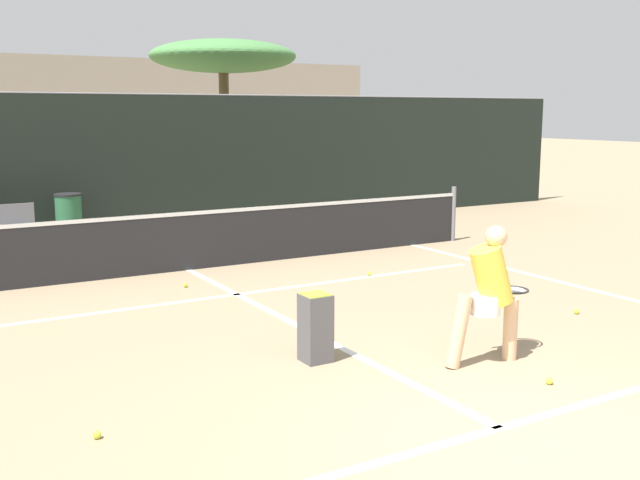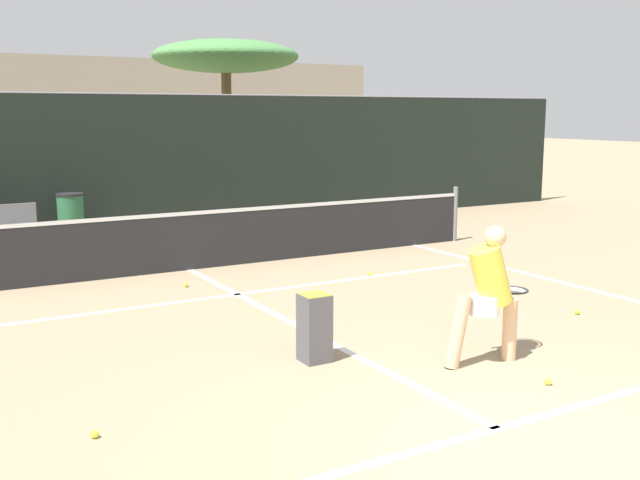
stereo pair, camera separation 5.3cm
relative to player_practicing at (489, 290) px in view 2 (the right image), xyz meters
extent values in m
plane|color=#937F60|center=(-1.03, -1.67, -0.76)|extent=(100.00, 100.00, 0.00)
cube|color=white|center=(-1.03, -1.27, -0.75)|extent=(11.00, 0.10, 0.01)
cube|color=white|center=(-1.03, 3.91, -0.75)|extent=(8.25, 0.10, 0.01)
cube|color=white|center=(-1.03, 2.27, -0.75)|extent=(0.10, 7.07, 0.01)
cube|color=white|center=(3.48, 2.27, -0.75)|extent=(0.10, 8.07, 0.01)
cylinder|color=slate|center=(4.47, 5.81, -0.22)|extent=(0.09, 0.09, 1.07)
cube|color=#232326|center=(-1.03, 5.81, -0.28)|extent=(11.00, 0.02, 0.95)
cube|color=white|center=(-1.03, 5.81, 0.16)|extent=(11.00, 0.03, 0.06)
cube|color=black|center=(-1.03, 9.76, 0.67)|extent=(24.00, 0.06, 2.85)
cylinder|color=slate|center=(-1.03, 9.76, 2.11)|extent=(24.00, 0.04, 0.04)
cylinder|color=#DBAD84|center=(0.27, -0.04, -0.44)|extent=(0.15, 0.15, 0.64)
cylinder|color=#DBAD84|center=(-0.35, 0.04, -0.39)|extent=(0.30, 0.18, 0.75)
cylinder|color=white|center=(-0.05, 0.00, -0.14)|extent=(0.31, 0.31, 0.20)
cylinder|color=yellow|center=(0.01, -0.01, 0.15)|extent=(0.49, 0.35, 0.67)
sphere|color=#DBAD84|center=(0.05, -0.01, 0.54)|extent=(0.22, 0.22, 0.22)
cylinder|color=#262628|center=(0.18, 0.21, -0.09)|extent=(0.30, 0.07, 0.03)
torus|color=#262628|center=(0.49, 0.17, -0.09)|extent=(0.39, 0.39, 0.02)
cylinder|color=beige|center=(0.49, 0.17, -0.09)|extent=(0.29, 0.29, 0.01)
sphere|color=#D1E033|center=(-1.50, 4.69, -0.72)|extent=(0.07, 0.07, 0.07)
sphere|color=#D1E033|center=(1.25, 3.98, -0.72)|extent=(0.07, 0.07, 0.07)
sphere|color=#D1E033|center=(2.26, 0.81, -0.72)|extent=(0.07, 0.07, 0.07)
sphere|color=#D1E033|center=(0.07, -0.77, -0.72)|extent=(0.07, 0.07, 0.07)
sphere|color=#D1E033|center=(-3.89, 0.18, -0.72)|extent=(0.07, 0.07, 0.07)
cube|color=#4C4C51|center=(-1.49, 0.92, -0.41)|extent=(0.28, 0.28, 0.70)
cube|color=#D1E033|center=(-1.49, 0.92, -0.08)|extent=(0.25, 0.25, 0.06)
cube|color=#333338|center=(-2.98, 8.90, -0.54)|extent=(0.06, 0.32, 0.44)
cylinder|color=#28603D|center=(-2.17, 9.13, -0.28)|extent=(0.49, 0.49, 0.95)
cylinder|color=black|center=(-2.17, 9.13, 0.21)|extent=(0.51, 0.51, 0.04)
cube|color=silver|center=(1.29, 11.97, -0.30)|extent=(1.75, 4.25, 0.91)
cube|color=#1E2328|center=(1.29, 11.76, 0.46)|extent=(1.47, 2.55, 0.61)
cylinder|color=black|center=(2.08, 13.33, -0.46)|extent=(0.18, 0.60, 0.60)
cylinder|color=black|center=(2.08, 10.61, -0.46)|extent=(0.18, 0.60, 0.60)
cylinder|color=brown|center=(3.24, 14.21, 1.08)|extent=(0.28, 0.28, 3.67)
ellipsoid|color=#477F42|center=(3.24, 14.21, 3.26)|extent=(4.03, 4.03, 0.90)
camera|label=1|loc=(-5.16, -5.45, 1.77)|focal=42.00mm
camera|label=2|loc=(-5.12, -5.48, 1.77)|focal=42.00mm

